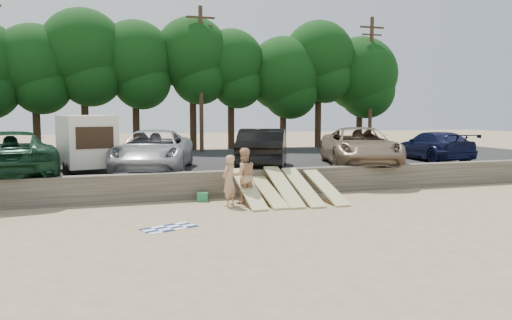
{
  "coord_description": "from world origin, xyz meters",
  "views": [
    {
      "loc": [
        -4.26,
        -14.99,
        3.19
      ],
      "look_at": [
        1.46,
        3.0,
        1.37
      ],
      "focal_mm": 35.0,
      "sensor_mm": 36.0,
      "label": 1
    }
  ],
  "objects_px": {
    "car_3": "(263,149)",
    "beachgoer_b": "(243,176)",
    "car_5": "(433,146)",
    "beachgoer_a": "(229,181)",
    "box_trailer": "(86,141)",
    "car_4": "(360,147)",
    "cooler": "(203,197)",
    "car_1": "(11,155)",
    "car_2": "(154,151)"
  },
  "relations": [
    {
      "from": "car_3",
      "to": "beachgoer_b",
      "type": "bearing_deg",
      "value": 85.03
    },
    {
      "from": "car_5",
      "to": "beachgoer_a",
      "type": "bearing_deg",
      "value": 28.49
    },
    {
      "from": "box_trailer",
      "to": "beachgoer_b",
      "type": "distance_m",
      "value": 7.34
    },
    {
      "from": "box_trailer",
      "to": "car_4",
      "type": "height_order",
      "value": "box_trailer"
    },
    {
      "from": "box_trailer",
      "to": "cooler",
      "type": "bearing_deg",
      "value": -57.69
    },
    {
      "from": "car_5",
      "to": "beachgoer_b",
      "type": "bearing_deg",
      "value": 28.11
    },
    {
      "from": "car_1",
      "to": "car_2",
      "type": "relative_size",
      "value": 1.03
    },
    {
      "from": "box_trailer",
      "to": "car_2",
      "type": "height_order",
      "value": "box_trailer"
    },
    {
      "from": "car_1",
      "to": "beachgoer_a",
      "type": "bearing_deg",
      "value": 139.59
    },
    {
      "from": "car_3",
      "to": "beachgoer_b",
      "type": "distance_m",
      "value": 4.46
    },
    {
      "from": "car_2",
      "to": "car_1",
      "type": "bearing_deg",
      "value": -158.37
    },
    {
      "from": "car_1",
      "to": "car_5",
      "type": "bearing_deg",
      "value": 173.44
    },
    {
      "from": "car_2",
      "to": "car_4",
      "type": "xyz_separation_m",
      "value": [
        9.34,
        -0.74,
        0.02
      ]
    },
    {
      "from": "car_1",
      "to": "car_4",
      "type": "relative_size",
      "value": 1.0
    },
    {
      "from": "car_2",
      "to": "beachgoer_b",
      "type": "height_order",
      "value": "car_2"
    },
    {
      "from": "car_2",
      "to": "cooler",
      "type": "relative_size",
      "value": 16.44
    },
    {
      "from": "car_3",
      "to": "car_5",
      "type": "height_order",
      "value": "car_3"
    },
    {
      "from": "car_3",
      "to": "car_4",
      "type": "bearing_deg",
      "value": -157.19
    },
    {
      "from": "cooler",
      "to": "box_trailer",
      "type": "bearing_deg",
      "value": 152.57
    },
    {
      "from": "beachgoer_b",
      "to": "beachgoer_a",
      "type": "bearing_deg",
      "value": 28.25
    },
    {
      "from": "beachgoer_b",
      "to": "car_3",
      "type": "bearing_deg",
      "value": -119.84
    },
    {
      "from": "car_1",
      "to": "car_2",
      "type": "xyz_separation_m",
      "value": [
        5.37,
        0.63,
        -0.02
      ]
    },
    {
      "from": "box_trailer",
      "to": "beachgoer_b",
      "type": "relative_size",
      "value": 2.04
    },
    {
      "from": "beachgoer_b",
      "to": "cooler",
      "type": "distance_m",
      "value": 1.72
    },
    {
      "from": "box_trailer",
      "to": "car_5",
      "type": "height_order",
      "value": "box_trailer"
    },
    {
      "from": "box_trailer",
      "to": "car_1",
      "type": "relative_size",
      "value": 0.62
    },
    {
      "from": "car_1",
      "to": "car_2",
      "type": "bearing_deg",
      "value": 177.27
    },
    {
      "from": "car_2",
      "to": "beachgoer_b",
      "type": "distance_m",
      "value": 5.37
    },
    {
      "from": "beachgoer_a",
      "to": "car_4",
      "type": "bearing_deg",
      "value": 165.53
    },
    {
      "from": "car_1",
      "to": "cooler",
      "type": "distance_m",
      "value": 7.54
    },
    {
      "from": "car_3",
      "to": "car_4",
      "type": "xyz_separation_m",
      "value": [
        4.72,
        0.02,
        0.0
      ]
    },
    {
      "from": "car_3",
      "to": "car_1",
      "type": "bearing_deg",
      "value": 21.85
    },
    {
      "from": "car_5",
      "to": "beachgoer_b",
      "type": "height_order",
      "value": "car_5"
    },
    {
      "from": "car_1",
      "to": "cooler",
      "type": "relative_size",
      "value": 16.86
    },
    {
      "from": "beachgoer_a",
      "to": "beachgoer_b",
      "type": "xyz_separation_m",
      "value": [
        0.61,
        0.36,
        0.1
      ]
    },
    {
      "from": "car_4",
      "to": "beachgoer_a",
      "type": "relative_size",
      "value": 3.67
    },
    {
      "from": "car_3",
      "to": "beachgoer_b",
      "type": "xyz_separation_m",
      "value": [
        -2.04,
        -3.91,
        -0.62
      ]
    },
    {
      "from": "box_trailer",
      "to": "car_2",
      "type": "xyz_separation_m",
      "value": [
        2.7,
        -0.31,
        -0.45
      ]
    },
    {
      "from": "car_1",
      "to": "beachgoer_a",
      "type": "relative_size",
      "value": 3.67
    },
    {
      "from": "car_2",
      "to": "car_5",
      "type": "relative_size",
      "value": 1.21
    },
    {
      "from": "car_2",
      "to": "car_4",
      "type": "relative_size",
      "value": 0.97
    },
    {
      "from": "car_3",
      "to": "cooler",
      "type": "height_order",
      "value": "car_3"
    },
    {
      "from": "car_5",
      "to": "cooler",
      "type": "distance_m",
      "value": 13.62
    },
    {
      "from": "car_3",
      "to": "car_5",
      "type": "distance_m",
      "value": 9.64
    },
    {
      "from": "car_4",
      "to": "beachgoer_b",
      "type": "bearing_deg",
      "value": -132.14
    },
    {
      "from": "beachgoer_a",
      "to": "cooler",
      "type": "height_order",
      "value": "beachgoer_a"
    },
    {
      "from": "box_trailer",
      "to": "car_2",
      "type": "relative_size",
      "value": 0.64
    },
    {
      "from": "car_2",
      "to": "cooler",
      "type": "distance_m",
      "value": 4.3
    },
    {
      "from": "beachgoer_a",
      "to": "cooler",
      "type": "bearing_deg",
      "value": -105.4
    },
    {
      "from": "car_1",
      "to": "box_trailer",
      "type": "bearing_deg",
      "value": -169.93
    }
  ]
}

